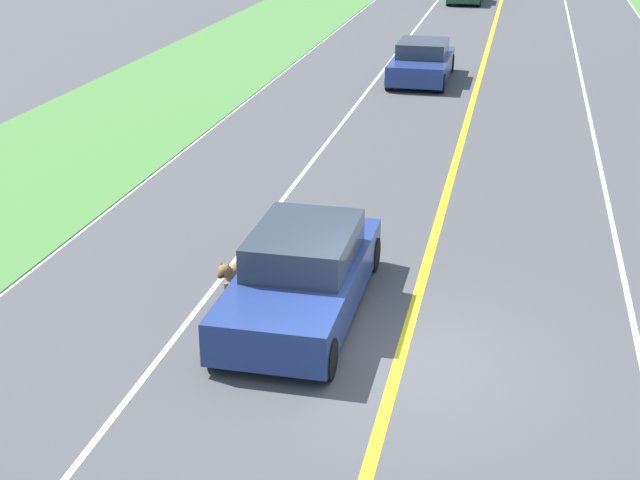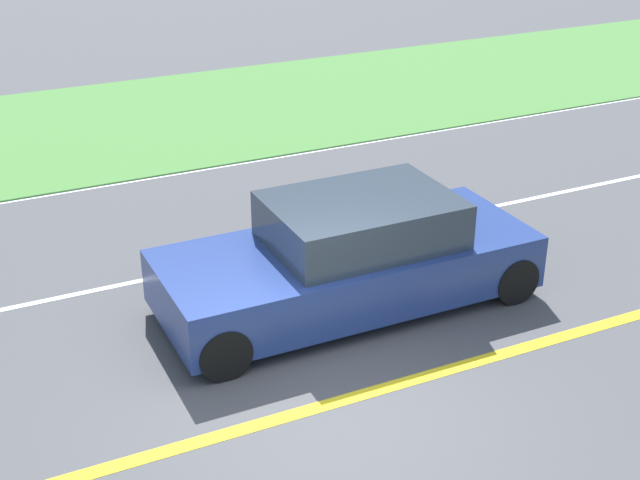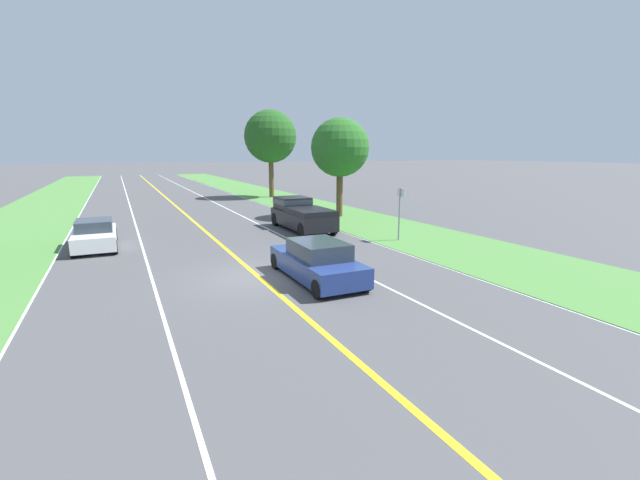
{
  "view_description": "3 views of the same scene",
  "coord_description": "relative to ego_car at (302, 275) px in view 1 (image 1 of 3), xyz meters",
  "views": [
    {
      "loc": [
        -1.39,
        11.55,
        6.7
      ],
      "look_at": [
        1.62,
        -1.74,
        1.05
      ],
      "focal_mm": 50.0,
      "sensor_mm": 36.0,
      "label": 1
    },
    {
      "loc": [
        -6.81,
        3.34,
        5.56
      ],
      "look_at": [
        2.08,
        -0.93,
        0.81
      ],
      "focal_mm": 50.0,
      "sensor_mm": 36.0,
      "label": 2
    },
    {
      "loc": [
        -4.33,
        -14.38,
        4.38
      ],
      "look_at": [
        2.3,
        -0.36,
        1.22
      ],
      "focal_mm": 24.0,
      "sensor_mm": 36.0,
      "label": 3
    }
  ],
  "objects": [
    {
      "name": "lane_dash_same_dir",
      "position": [
        1.71,
        1.2,
        -0.64
      ],
      "size": [
        0.1,
        160.0,
        0.01
      ],
      "primitive_type": "cube",
      "color": "white",
      "rests_on": "ground"
    },
    {
      "name": "dog",
      "position": [
        1.22,
        -0.12,
        -0.14
      ],
      "size": [
        0.32,
        1.2,
        0.81
      ],
      "rotation": [
        0.0,
        0.0,
        -0.11
      ],
      "color": "olive",
      "rests_on": "ground"
    },
    {
      "name": "ground_plane",
      "position": [
        -1.79,
        1.2,
        -0.65
      ],
      "size": [
        400.0,
        400.0,
        0.0
      ],
      "primitive_type": "plane",
      "color": "#4C4C4F"
    },
    {
      "name": "centre_divider_line",
      "position": [
        -1.79,
        1.2,
        -0.64
      ],
      "size": [
        0.18,
        160.0,
        0.01
      ],
      "primitive_type": "cube",
      "color": "yellow",
      "rests_on": "ground"
    },
    {
      "name": "ego_car",
      "position": [
        0.0,
        0.0,
        0.0
      ],
      "size": [
        1.89,
        4.63,
        1.4
      ],
      "color": "navy",
      "rests_on": "ground"
    },
    {
      "name": "car_trailing_near",
      "position": [
        0.17,
        -17.99,
        -0.02
      ],
      "size": [
        1.94,
        4.28,
        1.34
      ],
      "color": "navy",
      "rests_on": "ground"
    }
  ]
}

